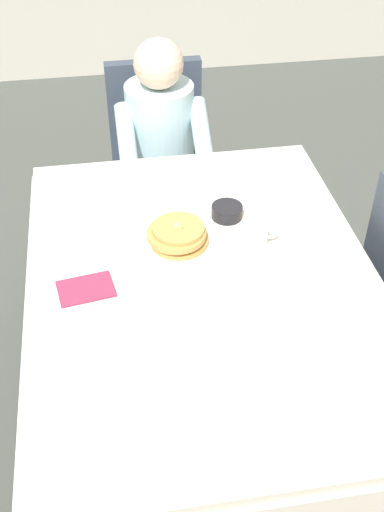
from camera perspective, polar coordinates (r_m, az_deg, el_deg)
The scene contains 12 objects.
ground_plane at distance 2.52m, azimuth 0.87°, elevation -14.58°, with size 14.00×14.00×0.00m, color #474C47.
dining_table_main at distance 2.03m, azimuth 1.05°, elevation -3.80°, with size 1.12×1.52×0.74m.
chair_diner at distance 3.04m, azimuth -3.08°, elevation 9.63°, with size 0.44×0.45×0.93m.
diner_person at distance 2.84m, azimuth -2.79°, elevation 10.50°, with size 0.40×0.43×1.12m.
plate_breakfast at distance 2.08m, azimuth -1.31°, elevation 0.99°, with size 0.28×0.28×0.02m, color white.
breakfast_stack at distance 2.06m, azimuth -1.34°, elevation 1.88°, with size 0.21×0.20×0.08m.
cup_coffee at distance 2.08m, azimuth 5.94°, elevation 1.95°, with size 0.11×0.08×0.08m.
bowl_butter at distance 2.21m, azimuth 3.21°, elevation 4.07°, with size 0.11×0.11×0.04m, color black.
fork_left_of_plate at distance 2.06m, azimuth -6.47°, elevation -0.02°, with size 0.18×0.01×0.01m, color silver.
knife_right_of_plate at distance 2.10m, azimuth 3.91°, elevation 1.06°, with size 0.20×0.01×0.01m, color silver.
spoon_near_edge at distance 1.88m, azimuth 1.32°, elevation -4.28°, with size 0.15×0.01×0.01m, color silver.
napkin_folded at distance 1.95m, azimuth -9.66°, elevation -3.06°, with size 0.17×0.12×0.01m, color #8C2D4C.
Camera 1 is at (-0.28, -1.45, 2.05)m, focal length 43.86 mm.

